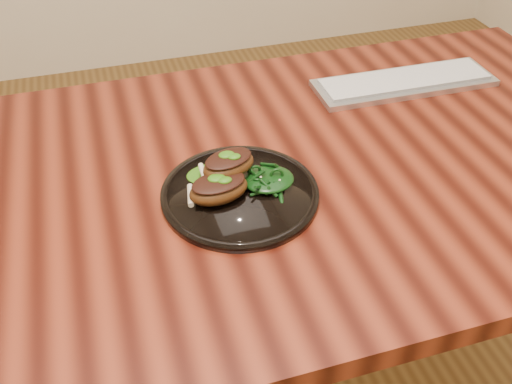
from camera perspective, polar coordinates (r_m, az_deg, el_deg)
desk at (r=1.03m, az=-1.57°, el=-1.75°), size 1.60×0.80×0.75m
plate at (r=0.92m, az=-1.62°, el=-0.19°), size 0.26×0.26×0.02m
lamb_chop_front at (r=0.89m, az=-3.80°, el=0.39°), size 0.11×0.08×0.04m
lamb_chop_back at (r=0.91m, az=-2.81°, el=2.80°), size 0.10×0.08×0.04m
herb_smear at (r=0.96m, az=-4.38°, el=1.88°), size 0.09×0.06×0.01m
greens_heap at (r=0.93m, az=1.27°, el=1.54°), size 0.08×0.08×0.03m
keyboard at (r=1.28m, az=14.62°, el=10.60°), size 0.39×0.12×0.02m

